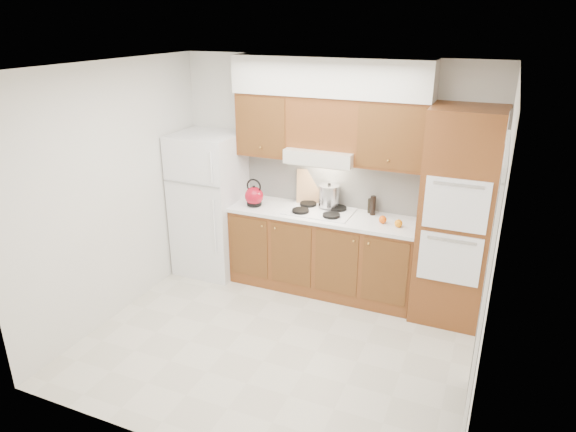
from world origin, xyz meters
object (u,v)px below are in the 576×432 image
(oven_cabinet, at_px, (457,218))
(stock_pot, at_px, (329,196))
(fridge, at_px, (210,204))
(kettle, at_px, (254,196))

(oven_cabinet, relative_size, stock_pot, 9.24)
(fridge, bearing_deg, stock_pot, 8.25)
(kettle, bearing_deg, oven_cabinet, -20.51)
(fridge, height_order, kettle, fridge)
(fridge, xyz_separation_m, kettle, (0.62, -0.04, 0.20))
(stock_pot, bearing_deg, kettle, -163.14)
(fridge, xyz_separation_m, oven_cabinet, (2.85, 0.03, 0.24))
(oven_cabinet, xyz_separation_m, kettle, (-2.22, -0.07, -0.04))
(kettle, distance_m, stock_pot, 0.86)
(stock_pot, bearing_deg, oven_cabinet, -7.05)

